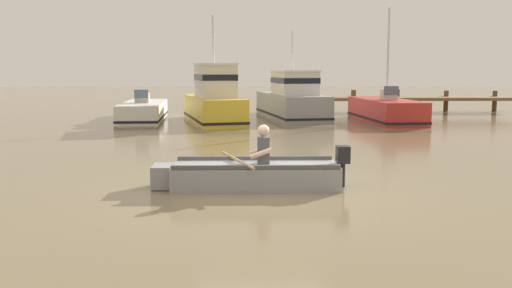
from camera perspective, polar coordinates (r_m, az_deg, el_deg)
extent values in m
plane|color=#7A6B4C|center=(10.05, 0.61, -4.92)|extent=(120.00, 120.00, 0.00)
cube|color=brown|center=(29.29, 14.86, 4.58)|extent=(11.23, 1.50, 0.16)
cylinder|color=brown|center=(27.61, 4.78, 4.31)|extent=(0.24, 0.24, 1.10)
cylinder|color=brown|center=(28.00, 10.11, 4.35)|extent=(0.24, 0.24, 1.19)
cylinder|color=brown|center=(29.97, 14.49, 4.41)|extent=(0.24, 0.24, 1.16)
cylinder|color=brown|center=(30.78, 19.17, 4.26)|extent=(0.24, 0.24, 1.10)
cylinder|color=brown|center=(31.78, 23.59, 4.13)|extent=(0.24, 0.24, 1.09)
cube|color=gray|center=(10.34, -0.06, -3.32)|extent=(3.10, 1.10, 0.44)
cube|color=gray|center=(10.45, -9.61, -3.31)|extent=(0.40, 0.61, 0.42)
cube|color=#4D4E51|center=(9.79, 0.00, -2.45)|extent=(3.04, 0.08, 0.08)
cube|color=#4D4E51|center=(10.79, -0.12, -1.49)|extent=(3.04, 0.08, 0.08)
cube|color=#A0A2A8|center=(10.31, 0.50, -2.33)|extent=(0.28, 1.01, 0.06)
cylinder|color=black|center=(10.49, 9.00, -2.97)|extent=(0.10, 0.10, 0.54)
cube|color=black|center=(10.43, 9.04, -1.08)|extent=(0.24, 0.28, 0.32)
cube|color=#4C4C51|center=(10.26, 0.78, -0.68)|extent=(0.22, 0.34, 0.52)
sphere|color=beige|center=(10.21, 0.78, 1.43)|extent=(0.22, 0.22, 0.22)
cylinder|color=beige|center=(10.04, 0.54, -0.98)|extent=(0.43, 0.09, 0.23)
cylinder|color=beige|center=(10.48, 0.46, -0.61)|extent=(0.43, 0.09, 0.23)
cylinder|color=tan|center=(10.43, -2.00, -1.65)|extent=(0.67, 1.92, 0.06)
cube|color=white|center=(24.83, -11.63, 3.40)|extent=(2.08, 5.62, 0.77)
cube|color=black|center=(24.85, -11.61, 2.83)|extent=(2.12, 5.66, 0.10)
cube|color=#B2ADA3|center=(24.38, -11.78, 4.74)|extent=(0.63, 0.54, 0.44)
cube|color=slate|center=(24.11, -11.86, 5.14)|extent=(0.60, 0.08, 0.36)
cube|color=gold|center=(23.26, -4.47, 3.63)|extent=(3.01, 5.94, 1.07)
cube|color=black|center=(23.28, -4.47, 2.77)|extent=(3.06, 5.99, 0.10)
cube|color=silver|center=(22.70, -4.28, 6.54)|extent=(1.89, 2.64, 1.31)
cube|color=black|center=(22.69, -4.29, 6.95)|extent=(1.92, 2.68, 0.24)
cube|color=white|center=(22.69, -4.30, 8.29)|extent=(1.98, 2.77, 0.08)
cylinder|color=silver|center=(23.06, -4.47, 9.08)|extent=(0.10, 0.10, 3.35)
cube|color=gray|center=(25.34, 3.66, 4.00)|extent=(3.04, 6.61, 1.10)
cube|color=black|center=(25.37, 3.65, 3.20)|extent=(3.08, 6.66, 0.10)
cube|color=silver|center=(24.74, 4.02, 6.35)|extent=(1.99, 2.90, 1.01)
cube|color=black|center=(24.74, 4.02, 6.64)|extent=(2.03, 2.93, 0.24)
cube|color=white|center=(24.73, 4.03, 7.60)|extent=(2.09, 3.04, 0.08)
cylinder|color=silver|center=(25.13, 3.79, 8.46)|extent=(0.10, 0.10, 2.84)
cube|color=#B72D28|center=(24.11, 13.30, 3.44)|extent=(2.19, 5.60, 0.94)
cube|color=black|center=(24.13, 13.28, 2.71)|extent=(2.23, 5.65, 0.10)
cube|color=beige|center=(23.68, 13.68, 5.03)|extent=(0.66, 0.55, 0.44)
cube|color=slate|center=(23.43, 13.90, 5.44)|extent=(0.63, 0.09, 0.36)
cylinder|color=silver|center=(23.92, 13.59, 9.09)|extent=(0.10, 0.10, 3.81)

